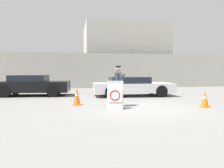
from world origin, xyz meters
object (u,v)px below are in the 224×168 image
at_px(security_guard, 118,84).
at_px(traffic_cone_near, 205,99).
at_px(traffic_cone_mid, 77,96).
at_px(parked_car_front_coupe, 32,85).
at_px(parked_car_rear_sedan, 132,86).
at_px(barricade_sign, 115,95).

distance_m(security_guard, traffic_cone_near, 3.58).
relative_size(traffic_cone_mid, parked_car_front_coupe, 0.18).
bearing_deg(traffic_cone_near, traffic_cone_mid, 164.74).
bearing_deg(traffic_cone_mid, security_guard, -19.06).
distance_m(parked_car_front_coupe, parked_car_rear_sedan, 5.94).
distance_m(barricade_sign, security_guard, 0.76).
xyz_separation_m(parked_car_front_coupe, parked_car_rear_sedan, (5.83, -1.16, -0.05)).
height_order(security_guard, traffic_cone_near, security_guard).
distance_m(traffic_cone_mid, parked_car_rear_sedan, 4.45).
distance_m(security_guard, parked_car_front_coupe, 6.41).
relative_size(parked_car_front_coupe, parked_car_rear_sedan, 0.94).
distance_m(barricade_sign, parked_car_rear_sedan, 4.59).
height_order(barricade_sign, parked_car_rear_sedan, parked_car_rear_sedan).
bearing_deg(traffic_cone_near, parked_car_front_coupe, 144.04).
bearing_deg(parked_car_rear_sedan, barricade_sign, -111.60).
height_order(barricade_sign, traffic_cone_near, barricade_sign).
xyz_separation_m(traffic_cone_mid, parked_car_rear_sedan, (3.25, 3.03, 0.20)).
height_order(traffic_cone_near, traffic_cone_mid, traffic_cone_mid).
relative_size(security_guard, parked_car_rear_sedan, 0.36).
relative_size(security_guard, traffic_cone_mid, 2.15).
height_order(security_guard, parked_car_front_coupe, security_guard).
bearing_deg(security_guard, traffic_cone_mid, 93.10).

